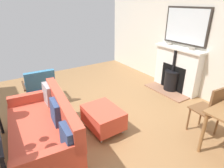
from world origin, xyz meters
The scene contains 10 objects.
ground_plane centered at (0.00, 0.00, 0.00)m, with size 5.45×6.10×0.01m, color olive.
wall_left centered at (-2.72, 0.00, 1.40)m, with size 0.12×6.10×2.80m, color silver.
fireplace centered at (-2.50, -0.04, 0.49)m, with size 0.64×1.30×1.10m.
mirror_over_mantel centered at (-2.63, -0.04, 1.58)m, with size 0.04×1.15×0.84m.
mantel_bowl_near centered at (-2.54, -0.37, 1.13)m, with size 0.13×0.13×0.04m.
mantel_bowl_far centered at (-2.54, 0.27, 1.13)m, with size 0.14×0.14×0.05m.
sofa centered at (0.84, 0.32, 0.35)m, with size 1.00×1.78×0.82m.
ottoman centered at (-0.14, 0.39, 0.25)m, with size 0.55×0.73×0.41m.
armchair_accent centered at (0.53, -1.22, 0.43)m, with size 0.71×0.64×0.80m.
dining_chair_near_fireplace centered at (-1.51, 1.48, 0.54)m, with size 0.43×0.43×0.92m.
Camera 1 is at (1.24, 2.80, 2.11)m, focal length 30.08 mm.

